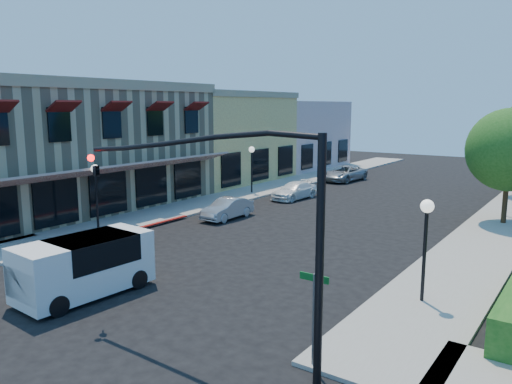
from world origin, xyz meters
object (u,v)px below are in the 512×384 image
Objects in this scene: lamppost_right_near at (426,225)px; lamppost_left_far at (252,158)px; parked_car_c at (294,191)px; street_name_sign at (314,305)px; white_van at (83,263)px; lamppost_right_far at (507,172)px; parked_car_b at (227,209)px; parked_car_a at (114,240)px; parked_car_d at (345,173)px; signal_mast_arm at (243,208)px; street_tree_a at (509,150)px; lamppost_left_near at (96,180)px.

lamppost_left_far is at bearing 140.53° from lamppost_right_near.
lamppost_left_far is 0.87× the size of parked_car_c.
street_name_sign reaches higher than white_van.
lamppost_right_far is at bearing 6.71° from lamppost_left_far.
lamppost_left_far is at bearing 116.05° from parked_car_b.
white_van reaches higher than parked_car_c.
parked_car_a is 26.01m from parked_car_d.
lamppost_left_far and lamppost_right_near have the same top height.
street_name_sign is 25.48m from lamppost_left_far.
street_name_sign is at bearing 23.20° from signal_mast_arm.
parked_car_b is at bearing -150.59° from street_tree_a.
street_tree_a is 1.82× the size of lamppost_right_far.
lamppost_left_near reaches higher than parked_car_c.
parked_car_a is (3.70, -2.00, -2.18)m from lamppost_left_near.
parked_car_b is at bearing 154.53° from lamppost_right_near.
parked_car_c is (3.70, 14.06, -2.14)m from lamppost_left_near.
lamppost_right_far is 0.87× the size of parked_car_c.
lamppost_right_far is at bearing 98.53° from street_tree_a.
street_tree_a is 1.58× the size of parked_car_c.
parked_car_b is at bearing 129.69° from signal_mast_arm.
signal_mast_arm is at bearing -15.24° from parked_car_a.
lamppost_left_far is 0.76× the size of white_van.
lamppost_left_near is 0.97× the size of parked_car_b.
parked_car_d reaches higher than parked_car_b.
street_name_sign is 32.55m from parked_car_d.
white_van reaches higher than parked_car_b.
lamppost_right_far is 1.09× the size of parked_car_a.
white_van is 1.45× the size of parked_car_a.
lamppost_right_far is (17.00, 16.00, 0.00)m from lamppost_left_near.
street_tree_a reaches higher than lamppost_left_near.
street_tree_a reaches higher than parked_car_d.
parked_car_b is at bearing 59.71° from lamppost_left_near.
parked_car_a is at bearing -28.39° from lamppost_left_near.
white_van is 5.31m from parked_car_a.
street_name_sign is at bearing -93.76° from street_tree_a.
lamppost_right_near is at bearing 80.22° from street_name_sign.
street_tree_a is at bearing 29.69° from parked_car_b.
lamppost_left_far is at bearing -173.29° from lamppost_right_far.
lamppost_right_near is 1.09× the size of parked_car_a.
lamppost_left_far is 1.00× the size of lamppost_right_far.
street_tree_a is 0.81× the size of signal_mast_arm.
lamppost_left_far is (-16.00, 19.80, 1.04)m from street_name_sign.
lamppost_right_near reaches higher than parked_car_c.
parked_car_b is (3.70, 6.33, -2.13)m from lamppost_left_near.
white_van is at bearing -74.43° from parked_car_b.
parked_car_d is (-14.35, 10.00, -3.52)m from street_tree_a.
parked_car_b is (0.00, 8.33, 0.05)m from parked_car_a.
street_name_sign is at bearing -52.68° from parked_car_c.
lamppost_left_near is at bearing -91.17° from parked_car_d.
lamppost_left_far is 0.74× the size of parked_car_d.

